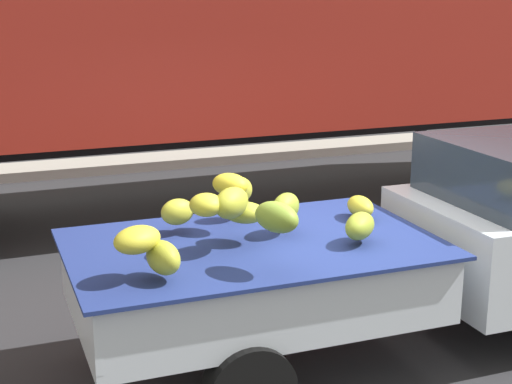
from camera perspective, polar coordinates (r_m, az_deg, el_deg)
ground at (r=6.64m, az=5.30°, el=-11.61°), size 220.00×220.00×0.00m
curb_strip at (r=13.26m, az=-8.68°, el=2.20°), size 80.00×0.80×0.16m
pickup_truck at (r=6.81m, az=15.40°, el=-3.37°), size 4.99×1.79×1.70m
semi_trailer at (r=10.12m, az=-3.80°, el=12.51°), size 12.02×2.72×3.95m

